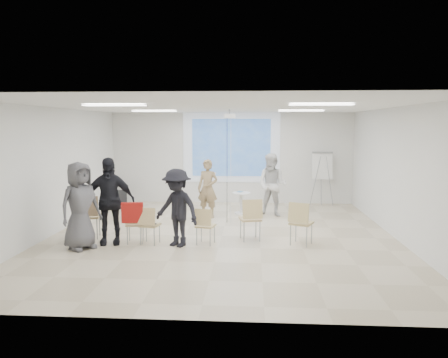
# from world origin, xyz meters

# --- Properties ---
(floor) EXTENTS (8.00, 9.00, 0.10)m
(floor) POSITION_xyz_m (0.00, 0.00, -0.05)
(floor) COLOR beige
(floor) RESTS_ON ground
(ceiling) EXTENTS (8.00, 9.00, 0.10)m
(ceiling) POSITION_xyz_m (0.00, 0.00, 3.05)
(ceiling) COLOR white
(ceiling) RESTS_ON wall_back
(wall_back) EXTENTS (8.00, 0.10, 3.00)m
(wall_back) POSITION_xyz_m (0.00, 4.55, 1.50)
(wall_back) COLOR silver
(wall_back) RESTS_ON floor
(wall_left) EXTENTS (0.10, 9.00, 3.00)m
(wall_left) POSITION_xyz_m (-4.05, 0.00, 1.50)
(wall_left) COLOR silver
(wall_left) RESTS_ON floor
(wall_right) EXTENTS (0.10, 9.00, 3.00)m
(wall_right) POSITION_xyz_m (4.05, 0.00, 1.50)
(wall_right) COLOR silver
(wall_right) RESTS_ON floor
(projection_halo) EXTENTS (3.20, 0.01, 2.30)m
(projection_halo) POSITION_xyz_m (0.00, 4.49, 1.85)
(projection_halo) COLOR silver
(projection_halo) RESTS_ON wall_back
(projection_image) EXTENTS (2.60, 0.01, 1.90)m
(projection_image) POSITION_xyz_m (0.00, 4.47, 1.85)
(projection_image) COLOR #3262AB
(projection_image) RESTS_ON wall_back
(pedestal_table) EXTENTS (0.70, 0.70, 0.66)m
(pedestal_table) POSITION_xyz_m (0.39, 2.60, 0.36)
(pedestal_table) COLOR white
(pedestal_table) RESTS_ON floor
(player_left) EXTENTS (0.78, 0.63, 1.86)m
(player_left) POSITION_xyz_m (-0.54, 2.06, 0.93)
(player_left) COLOR #99815D
(player_left) RESTS_ON floor
(player_right) EXTENTS (1.16, 1.04, 1.99)m
(player_right) POSITION_xyz_m (1.28, 2.38, 0.99)
(player_right) COLOR white
(player_right) RESTS_ON floor
(controller_left) EXTENTS (0.07, 0.12, 0.04)m
(controller_left) POSITION_xyz_m (-0.36, 2.31, 1.23)
(controller_left) COLOR white
(controller_left) RESTS_ON player_left
(controller_right) EXTENTS (0.09, 0.14, 0.04)m
(controller_right) POSITION_xyz_m (1.10, 2.63, 1.34)
(controller_right) COLOR white
(controller_right) RESTS_ON player_right
(chair_far_left) EXTENTS (0.55, 0.58, 1.00)m
(chair_far_left) POSITION_xyz_m (-3.01, -0.44, 0.59)
(chair_far_left) COLOR tan
(chair_far_left) RESTS_ON floor
(chair_left_mid) EXTENTS (0.45, 0.47, 0.84)m
(chair_left_mid) POSITION_xyz_m (-1.85, -0.79, 0.50)
(chair_left_mid) COLOR tan
(chair_left_mid) RESTS_ON floor
(chair_left_inner) EXTENTS (0.45, 0.47, 0.83)m
(chair_left_inner) POSITION_xyz_m (-1.53, -0.86, 0.49)
(chair_left_inner) COLOR tan
(chair_left_inner) RESTS_ON floor
(chair_center) EXTENTS (0.46, 0.48, 0.81)m
(chair_center) POSITION_xyz_m (-0.32, -0.80, 0.48)
(chair_center) COLOR tan
(chair_center) RESTS_ON floor
(chair_right_inner) EXTENTS (0.55, 0.58, 0.96)m
(chair_right_inner) POSITION_xyz_m (0.69, -0.39, 0.57)
(chair_right_inner) COLOR tan
(chair_right_inner) RESTS_ON floor
(chair_right_far) EXTENTS (0.60, 0.62, 0.95)m
(chair_right_far) POSITION_xyz_m (1.74, -0.71, 0.56)
(chair_right_far) COLOR tan
(chair_right_far) RESTS_ON floor
(red_jacket) EXTENTS (0.47, 0.17, 0.44)m
(red_jacket) POSITION_xyz_m (-1.86, -0.94, 0.72)
(red_jacket) COLOR #A21813
(red_jacket) RESTS_ON chair_left_mid
(laptop) EXTENTS (0.34, 0.27, 0.02)m
(laptop) POSITION_xyz_m (-1.52, -0.77, 0.45)
(laptop) COLOR black
(laptop) RESTS_ON chair_left_inner
(audience_left) EXTENTS (1.37, 0.96, 2.18)m
(audience_left) POSITION_xyz_m (-2.41, -0.83, 1.09)
(audience_left) COLOR black
(audience_left) RESTS_ON floor
(audience_mid) EXTENTS (1.39, 1.19, 1.89)m
(audience_mid) POSITION_xyz_m (-0.89, -0.93, 0.95)
(audience_mid) COLOR black
(audience_mid) RESTS_ON floor
(audience_outer) EXTENTS (1.13, 1.20, 2.06)m
(audience_outer) POSITION_xyz_m (-2.87, -1.26, 1.03)
(audience_outer) COLOR #59595E
(audience_outer) RESTS_ON floor
(flipchart_easel) EXTENTS (0.76, 0.57, 1.75)m
(flipchart_easel) POSITION_xyz_m (2.95, 4.12, 1.29)
(flipchart_easel) COLOR gray
(flipchart_easel) RESTS_ON floor
(av_cart) EXTENTS (0.61, 0.56, 0.73)m
(av_cart) POSITION_xyz_m (-3.64, 3.79, 0.34)
(av_cart) COLOR black
(av_cart) RESTS_ON floor
(ceiling_projector) EXTENTS (0.30, 0.25, 3.00)m
(ceiling_projector) POSITION_xyz_m (0.10, 1.49, 2.69)
(ceiling_projector) COLOR white
(ceiling_projector) RESTS_ON ceiling
(fluor_panel_nw) EXTENTS (1.20, 0.30, 0.02)m
(fluor_panel_nw) POSITION_xyz_m (-2.00, 2.00, 2.97)
(fluor_panel_nw) COLOR white
(fluor_panel_nw) RESTS_ON ceiling
(fluor_panel_ne) EXTENTS (1.20, 0.30, 0.02)m
(fluor_panel_ne) POSITION_xyz_m (2.00, 2.00, 2.97)
(fluor_panel_ne) COLOR white
(fluor_panel_ne) RESTS_ON ceiling
(fluor_panel_sw) EXTENTS (1.20, 0.30, 0.02)m
(fluor_panel_sw) POSITION_xyz_m (-2.00, -1.50, 2.97)
(fluor_panel_sw) COLOR white
(fluor_panel_sw) RESTS_ON ceiling
(fluor_panel_se) EXTENTS (1.20, 0.30, 0.02)m
(fluor_panel_se) POSITION_xyz_m (2.00, -1.50, 2.97)
(fluor_panel_se) COLOR white
(fluor_panel_se) RESTS_ON ceiling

